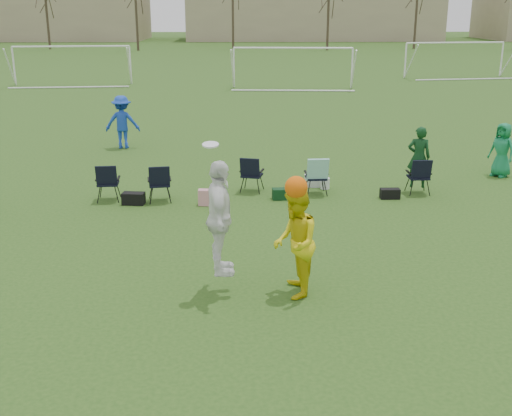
{
  "coord_description": "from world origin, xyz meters",
  "views": [
    {
      "loc": [
        0.68,
        -8.26,
        4.73
      ],
      "look_at": [
        0.97,
        2.89,
        1.25
      ],
      "focal_mm": 45.0,
      "sensor_mm": 36.0,
      "label": 1
    }
  ],
  "objects_px": {
    "center_contest": "(261,231)",
    "goal_left": "(72,54)",
    "goal_mid": "(293,56)",
    "goal_right": "(455,50)",
    "fielder_green_far": "(502,150)",
    "fielder_blue": "(122,122)"
  },
  "relations": [
    {
      "from": "center_contest",
      "to": "goal_left",
      "type": "height_order",
      "value": "center_contest"
    },
    {
      "from": "goal_mid",
      "to": "goal_right",
      "type": "xyz_separation_m",
      "value": [
        12.0,
        6.0,
        0.0
      ]
    },
    {
      "from": "fielder_green_far",
      "to": "goal_right",
      "type": "bearing_deg",
      "value": 129.35
    },
    {
      "from": "center_contest",
      "to": "goal_right",
      "type": "distance_m",
      "value": 39.11
    },
    {
      "from": "fielder_blue",
      "to": "fielder_green_far",
      "type": "distance_m",
      "value": 12.51
    },
    {
      "from": "goal_mid",
      "to": "goal_left",
      "type": "bearing_deg",
      "value": 175.87
    },
    {
      "from": "fielder_green_far",
      "to": "goal_mid",
      "type": "bearing_deg",
      "value": 155.65
    },
    {
      "from": "fielder_green_far",
      "to": "goal_mid",
      "type": "relative_size",
      "value": 0.21
    },
    {
      "from": "fielder_blue",
      "to": "goal_mid",
      "type": "height_order",
      "value": "goal_mid"
    },
    {
      "from": "fielder_blue",
      "to": "center_contest",
      "type": "xyz_separation_m",
      "value": [
        4.44,
        -12.27,
        0.24
      ]
    },
    {
      "from": "goal_left",
      "to": "center_contest",
      "type": "bearing_deg",
      "value": -76.06
    },
    {
      "from": "goal_left",
      "to": "goal_mid",
      "type": "relative_size",
      "value": 1.0
    },
    {
      "from": "center_contest",
      "to": "goal_left",
      "type": "xyz_separation_m",
      "value": [
        -11.02,
        32.12,
        0.76
      ]
    },
    {
      "from": "fielder_green_far",
      "to": "goal_mid",
      "type": "xyz_separation_m",
      "value": [
        -4.32,
        22.15,
        1.13
      ]
    },
    {
      "from": "goal_left",
      "to": "goal_right",
      "type": "bearing_deg",
      "value": 3.75
    },
    {
      "from": "center_contest",
      "to": "goal_mid",
      "type": "distance_m",
      "value": 30.27
    },
    {
      "from": "center_contest",
      "to": "goal_mid",
      "type": "height_order",
      "value": "center_contest"
    },
    {
      "from": "goal_left",
      "to": "fielder_green_far",
      "type": "bearing_deg",
      "value": -57.81
    },
    {
      "from": "fielder_blue",
      "to": "goal_left",
      "type": "height_order",
      "value": "goal_left"
    },
    {
      "from": "goal_left",
      "to": "goal_mid",
      "type": "bearing_deg",
      "value": -13.13
    },
    {
      "from": "goal_left",
      "to": "goal_mid",
      "type": "xyz_separation_m",
      "value": [
        14.0,
        -2.0,
        0.0
      ]
    },
    {
      "from": "goal_left",
      "to": "goal_right",
      "type": "height_order",
      "value": "same"
    }
  ]
}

